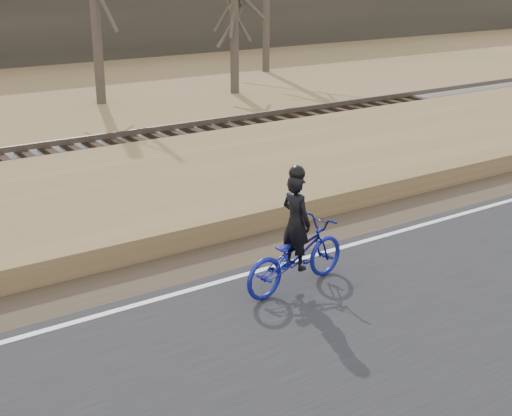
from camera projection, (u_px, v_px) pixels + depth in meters
ground at (3, 354)px, 9.83m from camera, size 120.00×120.00×0.00m
cyclist at (296, 249)px, 11.51m from camera, size 2.18×1.00×2.07m
bare_tree_right at (234, 15)px, 28.28m from camera, size 0.36×0.36×6.22m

